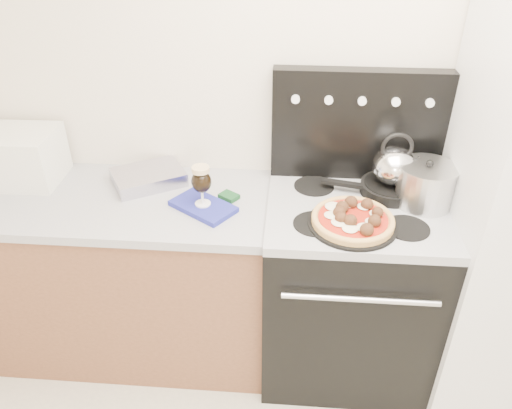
# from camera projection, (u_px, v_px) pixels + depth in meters

# --- Properties ---
(room_shell) EXTENTS (3.52, 3.01, 2.52)m
(room_shell) POSITION_uv_depth(u_px,v_px,m) (373.00, 286.00, 1.20)
(room_shell) COLOR beige
(room_shell) RESTS_ON ground
(base_cabinet) EXTENTS (1.45, 0.60, 0.86)m
(base_cabinet) POSITION_uv_depth(u_px,v_px,m) (121.00, 277.00, 2.47)
(base_cabinet) COLOR brown
(base_cabinet) RESTS_ON ground
(countertop) EXTENTS (1.48, 0.63, 0.04)m
(countertop) POSITION_uv_depth(u_px,v_px,m) (106.00, 200.00, 2.22)
(countertop) COLOR #A9A9AF
(countertop) RESTS_ON base_cabinet
(stove_body) EXTENTS (0.76, 0.65, 0.88)m
(stove_body) POSITION_uv_depth(u_px,v_px,m) (346.00, 291.00, 2.37)
(stove_body) COLOR black
(stove_body) RESTS_ON ground
(cooktop) EXTENTS (0.76, 0.65, 0.04)m
(cooktop) POSITION_uv_depth(u_px,v_px,m) (357.00, 210.00, 2.12)
(cooktop) COLOR #ADADB2
(cooktop) RESTS_ON stove_body
(backguard) EXTENTS (0.76, 0.08, 0.50)m
(backguard) POSITION_uv_depth(u_px,v_px,m) (358.00, 125.00, 2.21)
(backguard) COLOR black
(backguard) RESTS_ON cooktop
(toaster_oven) EXTENTS (0.39, 0.29, 0.24)m
(toaster_oven) POSITION_uv_depth(u_px,v_px,m) (16.00, 156.00, 2.28)
(toaster_oven) COLOR silver
(toaster_oven) RESTS_ON countertop
(foil_sheet) EXTENTS (0.38, 0.35, 0.06)m
(foil_sheet) POSITION_uv_depth(u_px,v_px,m) (148.00, 177.00, 2.30)
(foil_sheet) COLOR silver
(foil_sheet) RESTS_ON countertop
(oven_mitt) EXTENTS (0.31, 0.28, 0.02)m
(oven_mitt) POSITION_uv_depth(u_px,v_px,m) (203.00, 206.00, 2.12)
(oven_mitt) COLOR navy
(oven_mitt) RESTS_ON countertop
(beer_glass) EXTENTS (0.11, 0.11, 0.18)m
(beer_glass) POSITION_uv_depth(u_px,v_px,m) (202.00, 186.00, 2.07)
(beer_glass) COLOR black
(beer_glass) RESTS_ON oven_mitt
(pizza_pan) EXTENTS (0.45, 0.45, 0.01)m
(pizza_pan) POSITION_uv_depth(u_px,v_px,m) (352.00, 224.00, 1.99)
(pizza_pan) COLOR black
(pizza_pan) RESTS_ON cooktop
(pizza) EXTENTS (0.33, 0.33, 0.05)m
(pizza) POSITION_uv_depth(u_px,v_px,m) (353.00, 218.00, 1.97)
(pizza) COLOR #EBB067
(pizza) RESTS_ON pizza_pan
(skillet) EXTENTS (0.31, 0.31, 0.05)m
(skillet) POSITION_uv_depth(u_px,v_px,m) (390.00, 188.00, 2.19)
(skillet) COLOR black
(skillet) RESTS_ON cooktop
(tea_kettle) EXTENTS (0.22, 0.22, 0.20)m
(tea_kettle) POSITION_uv_depth(u_px,v_px,m) (395.00, 163.00, 2.12)
(tea_kettle) COLOR silver
(tea_kettle) RESTS_ON skillet
(stock_pot) EXTENTS (0.29, 0.29, 0.17)m
(stock_pot) POSITION_uv_depth(u_px,v_px,m) (425.00, 186.00, 2.08)
(stock_pot) COLOR silver
(stock_pot) RESTS_ON cooktop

